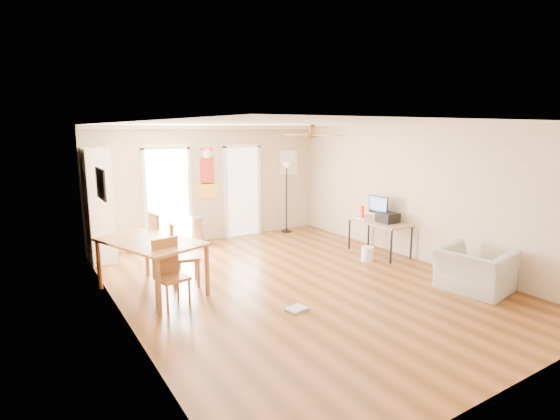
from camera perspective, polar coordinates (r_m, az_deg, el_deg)
floor at (r=7.24m, az=2.56°, el=-9.73°), size 7.00×7.00×0.00m
ceiling at (r=6.79m, az=2.75°, el=11.31°), size 5.50×7.00×0.00m
wall_back at (r=9.94m, az=-8.94°, el=3.47°), size 5.50×0.04×2.60m
wall_front at (r=4.56m, az=28.74°, el=-6.23°), size 5.50×0.04×2.60m
wall_left at (r=5.81m, az=-20.24°, el=-2.14°), size 0.04×7.00×2.60m
wall_right at (r=8.74m, az=17.65°, el=2.12°), size 0.04×7.00×2.60m
crown_molding at (r=6.79m, az=2.74°, el=10.97°), size 5.50×7.00×0.08m
kitchen_doorway at (r=9.60m, az=-14.62°, el=1.49°), size 0.90×0.10×2.10m
bathroom_doorway at (r=10.28m, az=-5.02°, el=2.38°), size 0.80×0.10×2.10m
wall_decal at (r=9.85m, az=-9.60°, el=4.85°), size 0.46×0.03×1.10m
ac_grille at (r=10.84m, az=1.12°, el=6.31°), size 0.50×0.04×0.60m
framed_poster at (r=7.11m, az=-22.63°, el=3.21°), size 0.04×0.66×0.48m
ceiling_fan at (r=6.54m, az=4.26°, el=9.83°), size 1.24×1.24×0.20m
bookshelf at (r=9.02m, az=-23.00°, el=0.67°), size 0.58×1.04×2.18m
dining_table at (r=7.05m, az=-16.58°, el=-7.17°), size 1.50×1.91×0.84m
dining_chair_right_a at (r=8.15m, az=-14.94°, el=-3.91°), size 0.46×0.46×1.04m
dining_chair_right_b at (r=7.20m, az=-12.47°, el=-5.66°), size 0.53×0.53×1.06m
dining_chair_near at (r=6.39m, az=-14.09°, el=-8.23°), size 0.46×0.46×0.98m
trash_can at (r=9.62m, az=-11.04°, el=-2.78°), size 0.34×0.34×0.64m
torchiere_lamp at (r=10.60m, az=0.86°, el=1.69°), size 0.40×0.40×1.74m
computer_desk at (r=9.04m, az=12.97°, el=-3.58°), size 0.64×1.27×0.68m
imac at (r=9.08m, az=12.87°, el=0.25°), size 0.14×0.53×0.49m
keyboard at (r=9.10m, az=10.61°, el=-1.15°), size 0.14×0.37×0.01m
printer at (r=8.90m, az=14.05°, el=-0.95°), size 0.35×0.40×0.20m
orange_bottle at (r=9.19m, az=10.81°, el=-0.24°), size 0.10×0.10×0.26m
wastebasket_a at (r=8.58m, az=11.50°, el=-5.70°), size 0.25×0.25×0.28m
floor_cloth at (r=6.24m, az=2.18°, el=-12.98°), size 0.32×0.28×0.04m
armchair at (r=7.48m, az=24.23°, el=-7.25°), size 1.08×1.19×0.68m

